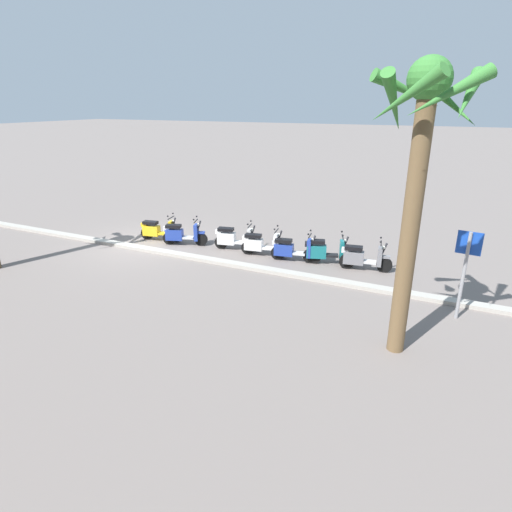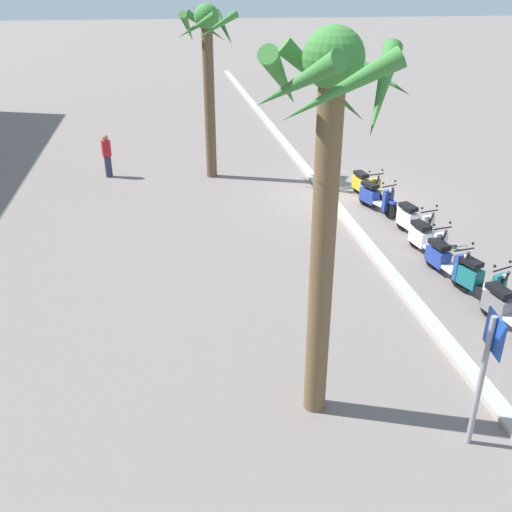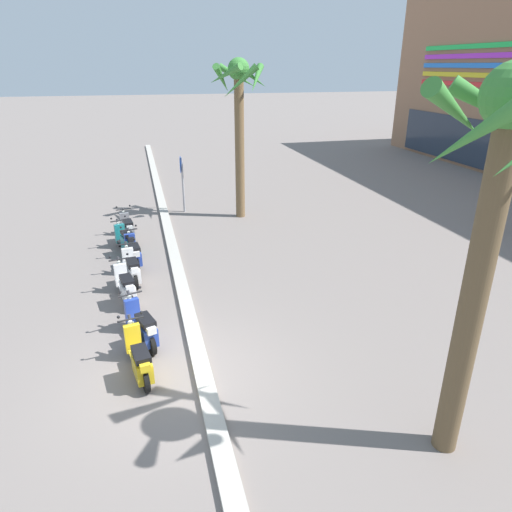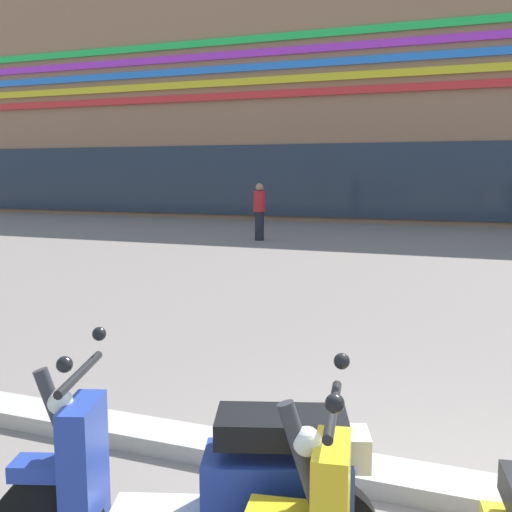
{
  "view_description": "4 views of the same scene",
  "coord_description": "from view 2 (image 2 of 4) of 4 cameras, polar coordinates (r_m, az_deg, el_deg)",
  "views": [
    {
      "loc": [
        -11.03,
        12.9,
        5.46
      ],
      "look_at": [
        -5.7,
        1.45,
        0.86
      ],
      "focal_mm": 29.83,
      "sensor_mm": 36.0,
      "label": 1
    },
    {
      "loc": [
        -18.03,
        6.01,
        6.81
      ],
      "look_at": [
        -6.04,
        4.04,
        0.92
      ],
      "focal_mm": 40.14,
      "sensor_mm": 36.0,
      "label": 2
    },
    {
      "loc": [
        8.0,
        -0.35,
        6.01
      ],
      "look_at": [
        -3.35,
        2.59,
        1.09
      ],
      "focal_mm": 32.04,
      "sensor_mm": 36.0,
      "label": 3
    },
    {
      "loc": [
        -0.29,
        -3.03,
        1.94
      ],
      "look_at": [
        -2.7,
        3.21,
        1.0
      ],
      "focal_mm": 42.38,
      "sensor_mm": 36.0,
      "label": 4
    }
  ],
  "objects": [
    {
      "name": "pedestrian_by_palm_tree",
      "position": [
        22.53,
        -14.62,
        9.72
      ],
      "size": [
        0.34,
        0.34,
        1.62
      ],
      "color": "#2D3351",
      "rests_on": "ground"
    },
    {
      "name": "scooter_white_far_back",
      "position": [
        16.16,
        16.58,
        1.57
      ],
      "size": [
        1.78,
        0.63,
        1.17
      ],
      "color": "black",
      "rests_on": "ground"
    },
    {
      "name": "crossing_sign",
      "position": [
        9.5,
        21.86,
        -10.21
      ],
      "size": [
        0.6,
        0.15,
        2.4
      ],
      "color": "#939399",
      "rests_on": "ground"
    },
    {
      "name": "palm_tree_near_sign",
      "position": [
        21.25,
        -4.84,
        19.33
      ],
      "size": [
        2.09,
        2.22,
        6.09
      ],
      "color": "brown",
      "rests_on": "ground"
    },
    {
      "name": "palm_tree_far_corner",
      "position": [
        8.31,
        7.2,
        10.48
      ],
      "size": [
        2.33,
        2.38,
        6.28
      ],
      "color": "brown",
      "rests_on": "ground"
    },
    {
      "name": "scooter_blue_mid_rear",
      "position": [
        15.13,
        18.31,
        -0.4
      ],
      "size": [
        1.84,
        0.63,
        1.17
      ],
      "color": "black",
      "rests_on": "ground"
    },
    {
      "name": "scooter_white_gap_after_mid",
      "position": [
        17.24,
        15.39,
        3.33
      ],
      "size": [
        1.84,
        0.69,
        1.17
      ],
      "color": "black",
      "rests_on": "ground"
    },
    {
      "name": "scooter_yellow_second_in_line",
      "position": [
        20.09,
        10.81,
        6.94
      ],
      "size": [
        1.84,
        0.66,
        1.17
      ],
      "color": "black",
      "rests_on": "ground"
    },
    {
      "name": "curb_strip",
      "position": [
        20.01,
        7.14,
        5.97
      ],
      "size": [
        60.0,
        0.36,
        0.12
      ],
      "primitive_type": "cube",
      "color": "#ADA89E",
      "rests_on": "ground"
    },
    {
      "name": "ground_plane",
      "position": [
        20.18,
        8.6,
        5.87
      ],
      "size": [
        200.0,
        200.0,
        0.0
      ],
      "primitive_type": "plane",
      "color": "slate"
    },
    {
      "name": "scooter_blue_last_in_row",
      "position": [
        18.98,
        11.77,
        5.77
      ],
      "size": [
        1.76,
        0.82,
        1.17
      ],
      "color": "black",
      "rests_on": "ground"
    },
    {
      "name": "scooter_grey_mid_centre",
      "position": [
        13.36,
        23.65,
        -4.91
      ],
      "size": [
        1.77,
        0.62,
        1.17
      ],
      "color": "black",
      "rests_on": "ground"
    },
    {
      "name": "scooter_teal_tail_end",
      "position": [
        14.37,
        21.16,
        -2.21
      ],
      "size": [
        1.74,
        0.8,
        1.17
      ],
      "color": "black",
      "rests_on": "ground"
    }
  ]
}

